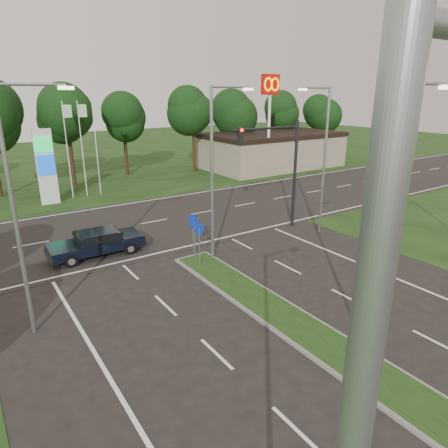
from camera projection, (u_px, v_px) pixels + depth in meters
verge_far at (47, 162)px, 51.94m from camera, size 160.00×50.00×0.02m
cross_road at (141, 224)px, 27.54m from camera, size 160.00×12.00×0.02m
median_kerb at (408, 399)px, 11.77m from camera, size 2.00×26.00×0.12m
commercial_building at (272, 150)px, 48.03m from camera, size 16.00×9.00×4.00m
streetlight_median_near at (391, 214)px, 12.30m from camera, size 2.53×0.22×9.00m
streetlight_median_far at (215, 167)px, 20.17m from camera, size 2.53×0.22×9.00m
streetlight_left_far at (19, 202)px, 13.66m from camera, size 2.53×0.22×9.00m
streetlight_right_far at (323, 154)px, 24.31m from camera, size 2.53×0.22×9.00m
traffic_signal at (281, 159)px, 25.16m from camera, size 5.10×0.42×7.00m
median_signs at (196, 231)px, 21.01m from camera, size 1.16×1.76×2.38m
gas_pylon at (49, 165)px, 31.64m from camera, size 5.80×1.26×8.00m
mcdonalds_sign at (270, 99)px, 40.85m from camera, size 2.20×0.47×10.40m
treeline_far at (71, 112)px, 37.98m from camera, size 6.00×6.00×9.90m
navy_sedan at (96, 243)px, 22.10m from camera, size 5.01×2.14×1.37m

